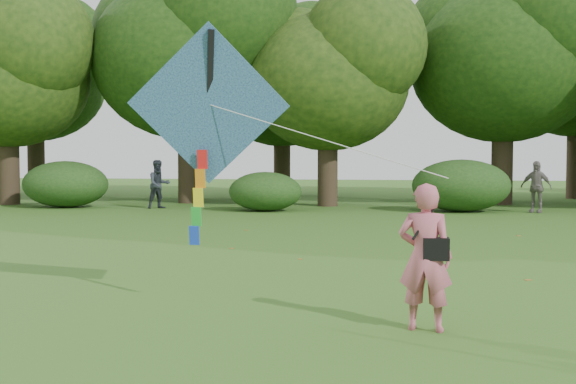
# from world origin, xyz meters

# --- Properties ---
(ground) EXTENTS (100.00, 100.00, 0.00)m
(ground) POSITION_xyz_m (0.00, 0.00, 0.00)
(ground) COLOR #265114
(ground) RESTS_ON ground
(man_kite_flyer) EXTENTS (0.69, 0.52, 1.73)m
(man_kite_flyer) POSITION_xyz_m (0.97, -0.07, 0.86)
(man_kite_flyer) COLOR #C25B6D
(man_kite_flyer) RESTS_ON ground
(bystander_left) EXTENTS (1.13, 1.11, 1.84)m
(bystander_left) POSITION_xyz_m (-8.21, 17.72, 0.92)
(bystander_left) COLOR #272D35
(bystander_left) RESTS_ON ground
(bystander_right) EXTENTS (1.15, 0.89, 1.82)m
(bystander_right) POSITION_xyz_m (5.57, 17.82, 0.91)
(bystander_right) COLOR slate
(bystander_right) RESTS_ON ground
(crossbody_bag) EXTENTS (0.43, 0.20, 0.70)m
(crossbody_bag) POSITION_xyz_m (1.09, -0.10, 0.98)
(crossbody_bag) COLOR black
(crossbody_bag) RESTS_ON ground
(flying_kite) EXTENTS (4.18, 1.41, 2.99)m
(flying_kite) POSITION_xyz_m (-1.87, 0.94, 2.68)
(flying_kite) COLOR #23639A
(flying_kite) RESTS_ON ground
(tree_line) EXTENTS (54.70, 15.30, 9.48)m
(tree_line) POSITION_xyz_m (1.67, 22.88, 5.60)
(tree_line) COLOR #3A2D1E
(tree_line) RESTS_ON ground
(shrub_band) EXTENTS (39.15, 3.22, 1.88)m
(shrub_band) POSITION_xyz_m (-0.72, 17.60, 0.86)
(shrub_band) COLOR #264919
(shrub_band) RESTS_ON ground
(fallen_leaves) EXTENTS (8.51, 13.36, 0.01)m
(fallen_leaves) POSITION_xyz_m (0.92, 5.30, 0.01)
(fallen_leaves) COLOR brown
(fallen_leaves) RESTS_ON ground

